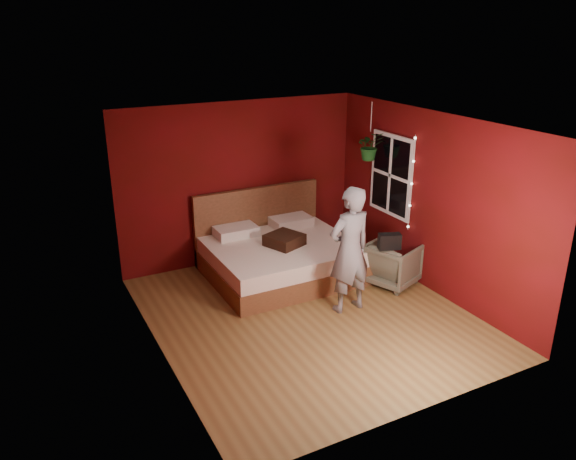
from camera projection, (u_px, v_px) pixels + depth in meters
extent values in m
plane|color=brown|center=(308.00, 315.00, 7.62)|extent=(4.50, 4.50, 0.00)
cube|color=#5F0A0E|center=(240.00, 182.00, 9.03)|extent=(4.00, 0.02, 2.60)
cube|color=#5F0A0E|center=(428.00, 300.00, 5.28)|extent=(4.00, 0.02, 2.60)
cube|color=#5F0A0E|center=(154.00, 255.00, 6.28)|extent=(0.02, 4.50, 2.60)
cube|color=#5F0A0E|center=(431.00, 203.00, 8.03)|extent=(0.02, 4.50, 2.60)
cube|color=silver|center=(311.00, 123.00, 6.69)|extent=(4.00, 4.50, 0.02)
cube|color=white|center=(391.00, 175.00, 8.68)|extent=(0.04, 0.97, 1.27)
cube|color=black|center=(390.00, 175.00, 8.68)|extent=(0.02, 0.85, 1.15)
cube|color=white|center=(390.00, 175.00, 8.67)|extent=(0.03, 0.05, 1.15)
cube|color=white|center=(390.00, 175.00, 8.67)|extent=(0.03, 0.85, 0.05)
cylinder|color=silver|center=(412.00, 184.00, 8.23)|extent=(0.01, 0.01, 1.45)
sphere|color=#FFF2CC|center=(408.00, 227.00, 8.47)|extent=(0.04, 0.04, 0.04)
sphere|color=#FFF2CC|center=(410.00, 205.00, 8.35)|extent=(0.04, 0.04, 0.04)
sphere|color=#FFF2CC|center=(412.00, 184.00, 8.23)|extent=(0.04, 0.04, 0.04)
sphere|color=#FFF2CC|center=(413.00, 161.00, 8.11)|extent=(0.04, 0.04, 0.04)
sphere|color=#FFF2CC|center=(415.00, 138.00, 7.99)|extent=(0.04, 0.04, 0.04)
cube|color=brown|center=(282.00, 267.00, 8.72)|extent=(2.19, 1.86, 0.31)
cube|color=white|center=(282.00, 251.00, 8.63)|extent=(2.14, 1.82, 0.24)
cube|color=brown|center=(257.00, 223.00, 9.30)|extent=(2.19, 0.09, 1.20)
cube|color=silver|center=(236.00, 231.00, 8.86)|extent=(0.66, 0.42, 0.15)
cube|color=silver|center=(291.00, 221.00, 9.28)|extent=(0.66, 0.42, 0.15)
imported|color=slate|center=(350.00, 250.00, 7.48)|extent=(0.67, 0.46, 1.76)
imported|color=#61614C|center=(392.00, 264.00, 8.41)|extent=(0.93, 0.91, 0.65)
cube|color=black|center=(390.00, 241.00, 8.08)|extent=(0.35, 0.26, 0.23)
cube|color=#321A10|center=(284.00, 240.00, 8.49)|extent=(0.62, 0.62, 0.17)
cylinder|color=silver|center=(371.00, 117.00, 8.51)|extent=(0.01, 0.01, 0.45)
imported|color=#185117|center=(370.00, 146.00, 8.67)|extent=(0.48, 0.44, 0.44)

